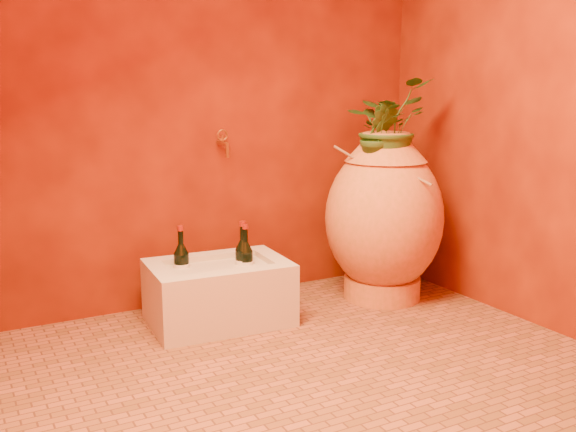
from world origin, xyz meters
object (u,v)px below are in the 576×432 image
stone_basin (219,293)px  wine_bottle_c (243,263)px  amphora (384,217)px  wine_bottle_a (182,266)px  wine_bottle_b (246,264)px  wall_tap (224,142)px

stone_basin → wine_bottle_c: 0.20m
amphora → wine_bottle_c: 0.85m
stone_basin → wine_bottle_c: (0.14, 0.00, 0.14)m
wine_bottle_a → wine_bottle_b: bearing=-19.2°
amphora → wine_bottle_b: bearing=175.6°
stone_basin → wine_bottle_b: bearing=-4.2°
wine_bottle_c → wine_bottle_a: bearing=162.4°
stone_basin → wine_bottle_c: size_ratio=2.13×
wine_bottle_c → wall_tap: 0.67m
stone_basin → wine_bottle_a: 0.23m
wine_bottle_a → wine_bottle_b: (0.31, -0.11, -0.00)m
amphora → wine_bottle_a: amphora is taller
wine_bottle_a → wine_bottle_b: 0.32m
wine_bottle_b → wall_tap: (0.02, 0.32, 0.60)m
wine_bottle_b → wine_bottle_c: 0.02m
wine_bottle_a → wine_bottle_c: wine_bottle_c is taller
wall_tap → wine_bottle_a: bearing=-147.2°
wine_bottle_c → wall_tap: bearing=83.9°
stone_basin → wine_bottle_a: (-0.16, 0.10, 0.14)m
amphora → wine_bottle_c: amphora is taller
wall_tap → stone_basin: bearing=-119.0°
stone_basin → amphora: bearing=-4.4°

